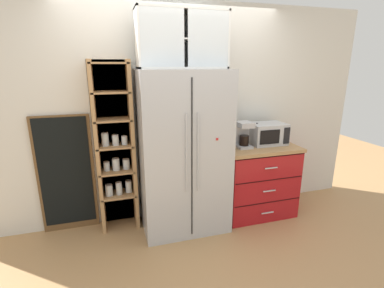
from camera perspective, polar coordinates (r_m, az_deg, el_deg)
The scene contains 12 objects.
ground_plane at distance 3.50m, azimuth -1.52°, elevation -16.15°, with size 10.65×10.65×0.00m, color tan.
wall_back_cream at distance 3.41m, azimuth -3.45°, elevation 6.03°, with size 4.96×0.10×2.55m, color silver.
refrigerator at distance 3.14m, azimuth -1.75°, elevation -1.74°, with size 0.96×0.68×1.81m.
pantry_shelf_column at distance 3.27m, azimuth -15.38°, elevation -0.69°, with size 0.46×0.31×1.91m.
counter_cabinet at distance 3.67m, azimuth 12.98°, elevation -7.03°, with size 0.92×0.62×0.90m.
microwave at distance 3.60m, azimuth 15.06°, elevation 2.06°, with size 0.44×0.33×0.26m.
coffee_maker at distance 3.39m, azimuth 10.36°, elevation 1.95°, with size 0.17×0.20×0.31m.
mug_red at distance 3.51m, azimuth 13.56°, elevation 0.43°, with size 0.12×0.08×0.10m.
mug_navy at distance 3.41m, azimuth 7.27°, elevation 0.29°, with size 0.12×0.09×0.10m.
bottle_clear at distance 3.56m, azimuth 12.97°, elevation 1.82°, with size 0.06×0.06×0.27m.
upper_cabinet at distance 3.05m, azimuth -2.19°, elevation 20.39°, with size 0.92×0.32×0.57m.
chalkboard_menu at distance 3.44m, azimuth -24.26°, elevation -5.63°, with size 0.60×0.04×1.34m.
Camera 1 is at (-0.77, -2.87, 1.85)m, focal length 26.18 mm.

